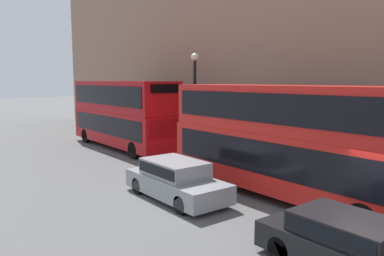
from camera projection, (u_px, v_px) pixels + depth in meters
ground_plane at (383, 251)px, 9.86m from camera, size 200.00×200.00×0.00m
bus_leading at (286, 136)px, 14.09m from camera, size 2.59×10.65×4.28m
bus_second_in_queue at (122, 111)px, 24.59m from camera, size 2.59×10.30×4.42m
car_dark_sedan at (348, 243)px, 8.67m from camera, size 1.83×4.24×1.34m
car_hatchback at (176, 179)px, 14.14m from camera, size 1.88×4.55×1.46m
street_lamp at (195, 93)px, 21.59m from camera, size 0.44×0.44×6.00m
pedestrian at (261, 154)px, 18.69m from camera, size 0.36×0.36×1.75m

